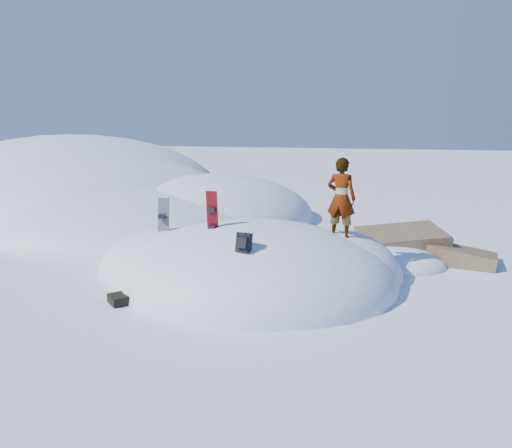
% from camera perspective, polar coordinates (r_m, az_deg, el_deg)
% --- Properties ---
extents(ground, '(120.00, 120.00, 0.00)m').
position_cam_1_polar(ground, '(12.48, -0.13, -6.60)').
color(ground, white).
rests_on(ground, ground).
extents(snow_mound, '(8.00, 6.00, 3.00)m').
position_cam_1_polar(snow_mound, '(12.74, -0.63, -6.21)').
color(snow_mound, white).
rests_on(snow_mound, ground).
extents(snow_ridge, '(21.50, 18.50, 6.40)m').
position_cam_1_polar(snow_ridge, '(25.44, -17.94, 2.32)').
color(snow_ridge, white).
rests_on(snow_ridge, ground).
extents(rock_outcrop, '(4.68, 4.41, 1.68)m').
position_cam_1_polar(rock_outcrop, '(15.05, 16.63, -3.82)').
color(rock_outcrop, brown).
rests_on(rock_outcrop, ground).
extents(snowboard_red, '(0.28, 0.18, 1.47)m').
position_cam_1_polar(snowboard_red, '(11.89, -5.01, 0.39)').
color(snowboard_red, '#AC0911').
rests_on(snowboard_red, snow_mound).
extents(snowboard_dark, '(0.33, 0.34, 1.57)m').
position_cam_1_polar(snowboard_dark, '(13.34, -10.57, -0.37)').
color(snowboard_dark, black).
rests_on(snowboard_dark, snow_mound).
extents(backpack, '(0.34, 0.39, 0.48)m').
position_cam_1_polar(backpack, '(10.48, -1.42, -2.10)').
color(backpack, black).
rests_on(backpack, snow_mound).
extents(gear_pile, '(0.95, 0.84, 0.25)m').
position_cam_1_polar(gear_pile, '(11.45, -14.32, -8.06)').
color(gear_pile, black).
rests_on(gear_pile, ground).
extents(person, '(0.81, 0.64, 1.96)m').
position_cam_1_polar(person, '(12.14, 9.71, 2.93)').
color(person, slate).
rests_on(person, snow_mound).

